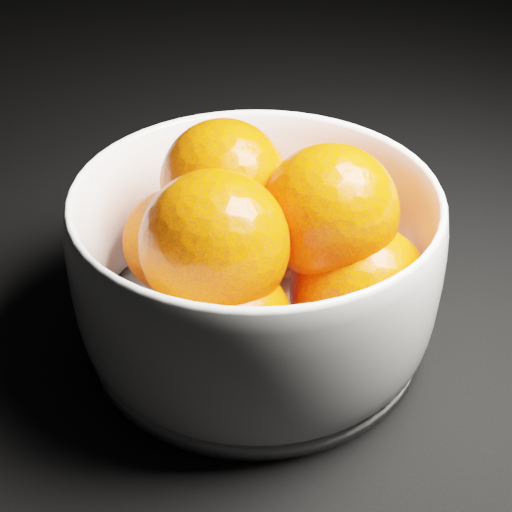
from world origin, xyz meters
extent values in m
cylinder|color=white|center=(-0.25, 0.01, 0.01)|extent=(0.24, 0.24, 0.01)
sphere|color=#FF4300|center=(-0.21, 0.06, 0.06)|extent=(0.09, 0.09, 0.09)
sphere|color=#FF4300|center=(-0.30, 0.05, 0.06)|extent=(0.08, 0.08, 0.08)
sphere|color=#FF4300|center=(-0.29, -0.05, 0.06)|extent=(0.09, 0.09, 0.09)
sphere|color=#FF4300|center=(-0.19, -0.04, 0.06)|extent=(0.09, 0.09, 0.09)
sphere|color=#FF4300|center=(-0.26, 0.04, 0.11)|extent=(0.09, 0.09, 0.09)
sphere|color=#FF4300|center=(-0.29, -0.03, 0.11)|extent=(0.09, 0.09, 0.09)
sphere|color=#FF4300|center=(-0.20, -0.01, 0.11)|extent=(0.09, 0.09, 0.09)
camera|label=1|loc=(-0.35, -0.38, 0.36)|focal=50.00mm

